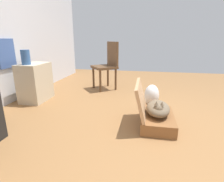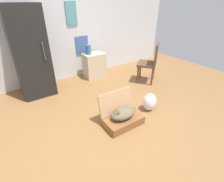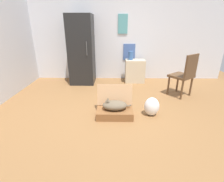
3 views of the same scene
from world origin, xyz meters
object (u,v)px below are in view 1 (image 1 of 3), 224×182
object	(u,v)px
plastic_bag_white	(152,95)
side_table	(36,82)
vase_tall	(26,57)
chair	(108,64)
suitcase_base	(157,120)
cat	(158,108)

from	to	relation	value
plastic_bag_white	side_table	distance (m)	1.98
plastic_bag_white	side_table	bearing A→B (deg)	92.81
side_table	vase_tall	xyz separation A→B (m)	(-0.14, 0.02, 0.44)
side_table	chair	size ratio (longest dim) A/B	0.65
suitcase_base	plastic_bag_white	world-z (taller)	plastic_bag_white
cat	vase_tall	xyz separation A→B (m)	(0.45, 2.04, 0.53)
suitcase_base	chair	world-z (taller)	chair
cat	chair	bearing A→B (deg)	31.58
cat	side_table	distance (m)	2.11
plastic_bag_white	suitcase_base	bearing A→B (deg)	-175.27
cat	plastic_bag_white	size ratio (longest dim) A/B	1.50
suitcase_base	vase_tall	xyz separation A→B (m)	(0.44, 2.04, 0.69)
vase_tall	chair	bearing A→B (deg)	-43.79
suitcase_base	side_table	xyz separation A→B (m)	(0.58, 2.02, 0.25)
suitcase_base	side_table	distance (m)	2.12
side_table	chair	xyz separation A→B (m)	(0.99, -1.06, 0.21)
suitcase_base	cat	world-z (taller)	cat
chair	cat	bearing A→B (deg)	-6.36
plastic_bag_white	side_table	world-z (taller)	side_table
side_table	cat	bearing A→B (deg)	-106.15
side_table	vase_tall	size ratio (longest dim) A/B	2.76
suitcase_base	side_table	world-z (taller)	side_table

